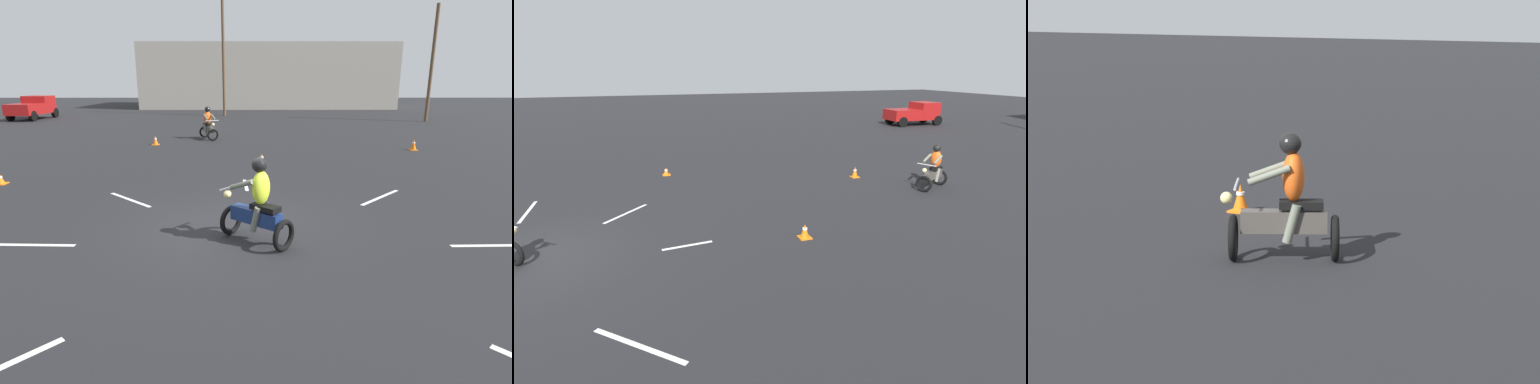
% 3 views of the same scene
% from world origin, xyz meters
% --- Properties ---
extents(motorcycle_rider_background, '(1.14, 1.53, 1.66)m').
position_xyz_m(motorcycle_rider_background, '(-1.82, 12.94, 0.73)').
color(motorcycle_rider_background, black).
rests_on(motorcycle_rider_background, ground).
extents(traffic_cone_mid_left, '(0.32, 0.32, 0.44)m').
position_xyz_m(traffic_cone_mid_left, '(-4.12, 11.02, 0.21)').
color(traffic_cone_mid_left, orange).
rests_on(traffic_cone_mid_left, ground).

